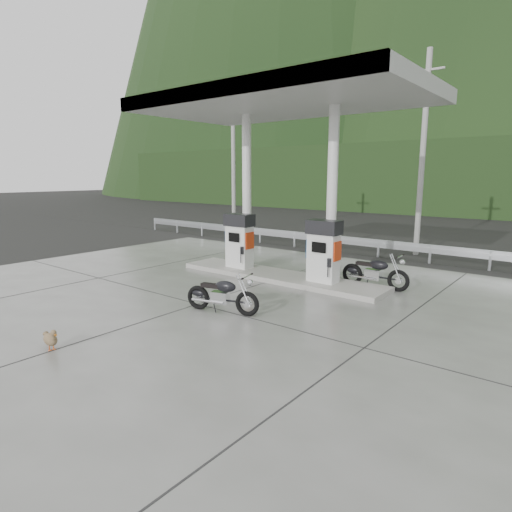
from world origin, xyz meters
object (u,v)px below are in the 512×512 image
Objects in this scene: gas_pump_right at (323,251)px; motorcycle_right at (375,273)px; motorcycle_left at (222,295)px; duck at (50,340)px; gas_pump_left at (239,241)px.

gas_pump_right is 1.61m from motorcycle_right.
gas_pump_right is 1.02× the size of motorcycle_left.
duck is (-1.68, -7.21, -0.86)m from gas_pump_right.
motorcycle_right is (1.90, 4.43, 0.03)m from motorcycle_left.
gas_pump_left is at bearing 109.58° from duck.
gas_pump_left is at bearing 110.37° from motorcycle_left.
motorcycle_left is at bearing -114.12° from motorcycle_right.
motorcycle_right reaches higher than motorcycle_left.
gas_pump_right reaches higher than motorcycle_left.
duck is (-1.02, -3.62, -0.23)m from motorcycle_left.
gas_pump_left reaches higher than motorcycle_left.
gas_pump_left reaches higher than duck.
gas_pump_right is 0.96× the size of motorcycle_right.
motorcycle_left is (2.53, -3.59, -0.63)m from gas_pump_left.
motorcycle_left reaches higher than duck.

